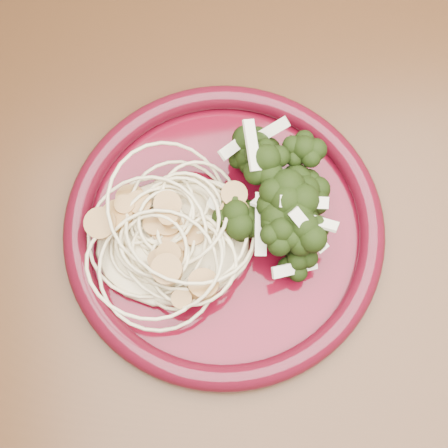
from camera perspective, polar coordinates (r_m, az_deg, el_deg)
name	(u,v)px	position (r m, az deg, el deg)	size (l,w,h in m)	color
dining_table	(119,239)	(0.66, -9.58, -1.38)	(1.20, 0.80, 0.75)	#472814
dinner_plate	(224,228)	(0.54, 0.00, -0.34)	(0.30, 0.30, 0.02)	#4C0613
spaghetti_pile	(173,237)	(0.53, -4.73, -1.20)	(0.13, 0.12, 0.03)	beige
scallop_cluster	(169,223)	(0.50, -5.05, 0.10)	(0.13, 0.13, 0.04)	#A87C42
broccoli_pile	(287,203)	(0.53, 5.79, 1.95)	(0.09, 0.15, 0.05)	black
onion_garnish	(291,188)	(0.50, 6.14, 3.29)	(0.06, 0.10, 0.05)	beige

